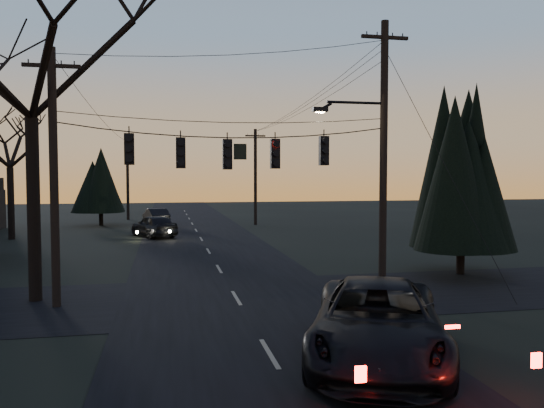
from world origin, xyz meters
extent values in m
cube|color=black|center=(0.00, 20.00, 0.01)|extent=(8.00, 120.00, 0.02)
cube|color=black|center=(0.00, 10.00, 0.01)|extent=(60.00, 7.00, 0.02)
cylinder|color=black|center=(-0.25, 10.00, 6.10)|extent=(11.50, 0.04, 0.04)
cylinder|color=black|center=(-6.88, 11.04, 3.15)|extent=(0.44, 0.44, 6.31)
cylinder|color=black|center=(10.31, 12.63, 0.80)|extent=(0.36, 0.36, 1.60)
cone|color=black|center=(10.31, 12.63, 4.34)|extent=(3.97, 3.97, 6.28)
cylinder|color=black|center=(-12.74, 30.54, 2.46)|extent=(0.44, 0.44, 4.93)
cylinder|color=black|center=(-7.93, 40.12, 0.80)|extent=(0.36, 0.36, 1.60)
cone|color=black|center=(-7.93, 40.12, 3.66)|extent=(4.06, 4.06, 4.92)
imported|color=black|center=(2.40, 3.09, 0.90)|extent=(5.20, 7.12, 1.80)
imported|color=black|center=(-3.20, 29.97, 0.80)|extent=(3.67, 5.03, 1.59)
imported|color=black|center=(-3.20, 39.16, 0.75)|extent=(2.56, 4.77, 1.49)
camera|label=1|loc=(-2.47, -8.42, 4.32)|focal=35.00mm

